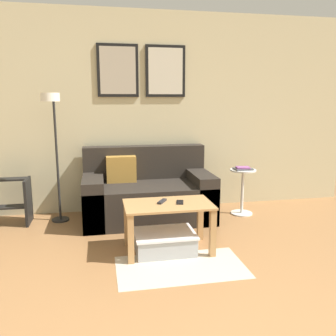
# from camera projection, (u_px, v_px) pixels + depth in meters

# --- Properties ---
(wall_back) EXTENTS (5.60, 0.09, 2.55)m
(wall_back) POSITION_uv_depth(u_px,v_px,m) (150.00, 112.00, 4.64)
(wall_back) COLOR #C6BC93
(wall_back) RESTS_ON ground_plane
(area_rug) EXTENTS (1.13, 0.63, 0.01)m
(area_rug) POSITION_uv_depth(u_px,v_px,m) (181.00, 267.00, 3.12)
(area_rug) COLOR #C1B299
(area_rug) RESTS_ON ground_plane
(couch) EXTENTS (1.54, 0.85, 0.87)m
(couch) POSITION_uv_depth(u_px,v_px,m) (147.00, 194.00, 4.37)
(couch) COLOR #28231E
(couch) RESTS_ON ground_plane
(coffee_table) EXTENTS (0.84, 0.49, 0.48)m
(coffee_table) POSITION_uv_depth(u_px,v_px,m) (168.00, 214.00, 3.40)
(coffee_table) COLOR #AD7F4C
(coffee_table) RESTS_ON ground_plane
(storage_bin) EXTENTS (0.58, 0.43, 0.20)m
(storage_bin) POSITION_uv_depth(u_px,v_px,m) (165.00, 242.00, 3.43)
(storage_bin) COLOR #9EA3A8
(storage_bin) RESTS_ON ground_plane
(floor_lamp) EXTENTS (0.21, 0.49, 1.52)m
(floor_lamp) POSITION_uv_depth(u_px,v_px,m) (53.00, 130.00, 3.95)
(floor_lamp) COLOR black
(floor_lamp) RESTS_ON ground_plane
(side_table) EXTENTS (0.33, 0.33, 0.58)m
(side_table) POSITION_uv_depth(u_px,v_px,m) (242.00, 188.00, 4.52)
(side_table) COLOR silver
(side_table) RESTS_ON ground_plane
(book_stack) EXTENTS (0.23, 0.16, 0.04)m
(book_stack) POSITION_uv_depth(u_px,v_px,m) (243.00, 168.00, 4.46)
(book_stack) COLOR #4C4C51
(book_stack) RESTS_ON side_table
(remote_control) EXTENTS (0.11, 0.15, 0.02)m
(remote_control) POSITION_uv_depth(u_px,v_px,m) (162.00, 201.00, 3.42)
(remote_control) COLOR #232328
(remote_control) RESTS_ON coffee_table
(cell_phone) EXTENTS (0.10, 0.15, 0.01)m
(cell_phone) POSITION_uv_depth(u_px,v_px,m) (180.00, 202.00, 3.41)
(cell_phone) COLOR black
(cell_phone) RESTS_ON coffee_table
(step_stool) EXTENTS (0.47, 0.34, 0.54)m
(step_stool) POSITION_uv_depth(u_px,v_px,m) (8.00, 200.00, 4.16)
(step_stool) COLOR black
(step_stool) RESTS_ON ground_plane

